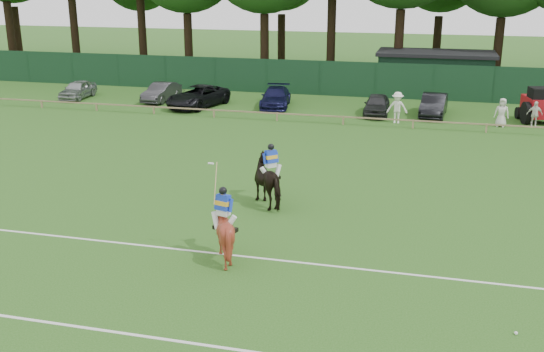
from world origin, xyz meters
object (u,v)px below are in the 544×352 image
(sedan_navy, at_px, (276,97))
(utility_shed, at_px, (435,72))
(suv_black, at_px, (198,96))
(spectator_mid, at_px, (535,114))
(spectator_right, at_px, (502,113))
(tractor, at_px, (537,106))
(hatch_grey, at_px, (377,105))
(estate_black, at_px, (434,105))
(sedan_grey, at_px, (161,92))
(horse_chestnut, at_px, (224,231))
(polo_ball, at_px, (516,333))
(sedan_silver, at_px, (78,89))
(horse_dark, at_px, (271,181))
(spectator_left, at_px, (397,108))

(sedan_navy, relative_size, utility_shed, 0.52)
(suv_black, distance_m, spectator_mid, 20.81)
(spectator_right, xyz_separation_m, tractor, (2.07, 1.67, 0.17))
(hatch_grey, bearing_deg, estate_black, 7.64)
(utility_shed, height_order, tractor, utility_shed)
(sedan_grey, bearing_deg, sedan_navy, 3.88)
(horse_chestnut, relative_size, tractor, 0.64)
(sedan_navy, bearing_deg, spectator_mid, -15.59)
(polo_ball, bearing_deg, spectator_mid, 81.92)
(utility_shed, bearing_deg, polo_ball, -86.01)
(spectator_mid, distance_m, polo_ball, 23.91)
(sedan_silver, distance_m, sedan_grey, 6.20)
(horse_dark, bearing_deg, estate_black, -150.20)
(sedan_grey, xyz_separation_m, spectator_mid, (23.93, -2.01, 0.12))
(sedan_grey, height_order, tractor, tractor)
(suv_black, height_order, hatch_grey, suv_black)
(sedan_grey, bearing_deg, spectator_right, -2.41)
(hatch_grey, relative_size, spectator_left, 2.02)
(sedan_silver, relative_size, hatch_grey, 0.99)
(sedan_grey, height_order, hatch_grey, hatch_grey)
(sedan_silver, height_order, utility_shed, utility_shed)
(suv_black, relative_size, tractor, 1.79)
(horse_chestnut, distance_m, tractor, 25.53)
(hatch_grey, distance_m, polo_ball, 25.54)
(sedan_silver, height_order, spectator_mid, spectator_mid)
(horse_chestnut, xyz_separation_m, spectator_mid, (11.66, 21.19, -0.13))
(suv_black, bearing_deg, tractor, 16.23)
(sedan_grey, bearing_deg, tractor, 2.04)
(suv_black, bearing_deg, horse_chestnut, -52.80)
(horse_chestnut, bearing_deg, horse_dark, -76.52)
(horse_dark, xyz_separation_m, estate_black, (5.82, 17.93, -0.26))
(sedan_grey, distance_m, spectator_left, 16.47)
(spectator_right, bearing_deg, sedan_silver, -174.67)
(suv_black, bearing_deg, estate_black, 18.22)
(horse_chestnut, xyz_separation_m, sedan_navy, (-4.14, 23.25, -0.25))
(horse_dark, relative_size, spectator_right, 1.35)
(sedan_silver, xyz_separation_m, polo_ball, (26.76, -25.24, -0.59))
(sedan_silver, height_order, tractor, tractor)
(spectator_left, xyz_separation_m, polo_ball, (4.35, -22.83, -0.88))
(tractor, bearing_deg, sedan_grey, 166.78)
(horse_chestnut, bearing_deg, suv_black, -51.59)
(horse_dark, distance_m, spectator_left, 15.79)
(tractor, bearing_deg, horse_chestnut, -129.58)
(hatch_grey, xyz_separation_m, estate_black, (3.44, 0.53, 0.04))
(utility_shed, bearing_deg, horse_chestnut, -100.80)
(polo_ball, bearing_deg, tractor, 81.79)
(hatch_grey, bearing_deg, horse_dark, -98.86)
(horse_dark, bearing_deg, spectator_left, -145.92)
(estate_black, height_order, spectator_right, spectator_right)
(hatch_grey, relative_size, spectator_right, 2.27)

